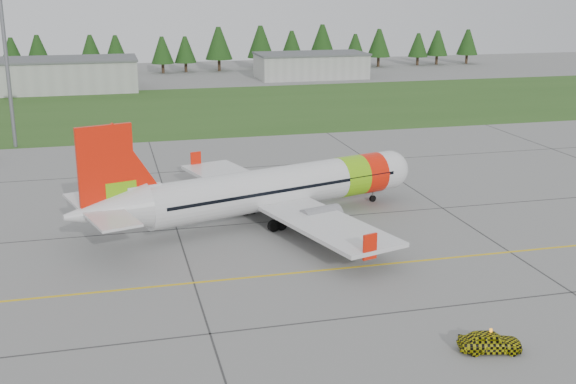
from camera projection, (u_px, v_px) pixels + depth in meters
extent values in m
plane|color=gray|center=(438.00, 308.00, 47.18)|extent=(320.00, 320.00, 0.00)
cylinder|color=silver|center=(280.00, 187.00, 64.26)|extent=(24.78, 10.70, 3.71)
sphere|color=silver|center=(389.00, 170.00, 70.38)|extent=(3.71, 3.71, 3.71)
cone|color=silver|center=(107.00, 211.00, 56.41)|extent=(7.45, 5.48, 3.71)
cube|color=black|center=(392.00, 166.00, 70.42)|extent=(2.17, 2.81, 0.53)
cylinder|color=#7AC80F|center=(349.00, 176.00, 68.02)|extent=(3.47, 4.35, 3.79)
cylinder|color=red|center=(369.00, 173.00, 69.15)|extent=(3.10, 4.24, 3.79)
cube|color=silver|center=(275.00, 199.00, 64.32)|extent=(13.80, 30.69, 0.34)
cube|color=red|center=(196.00, 161.00, 76.18)|extent=(1.14, 0.49, 1.90)
cube|color=red|center=(370.00, 247.00, 51.22)|extent=(1.14, 0.49, 1.90)
cylinder|color=gray|center=(261.00, 189.00, 69.48)|extent=(3.86, 2.90, 2.00)
cylinder|color=gray|center=(321.00, 218.00, 60.85)|extent=(3.86, 2.90, 2.00)
cube|color=red|center=(106.00, 171.00, 55.61)|extent=(4.29, 1.59, 7.24)
cube|color=#7AC80F|center=(121.00, 195.00, 56.71)|extent=(2.49, 1.10, 2.29)
cube|color=silver|center=(100.00, 209.00, 56.10)|extent=(6.08, 11.37, 0.21)
cylinder|color=slate|center=(373.00, 195.00, 70.07)|extent=(0.17, 0.17, 1.33)
cylinder|color=black|center=(373.00, 198.00, 70.16)|extent=(0.70, 0.44, 0.65)
cylinder|color=slate|center=(252.00, 204.00, 66.32)|extent=(0.21, 0.21, 1.81)
cylinder|color=black|center=(248.00, 209.00, 66.25)|extent=(1.07, 0.70, 0.99)
cylinder|color=slate|center=(281.00, 220.00, 61.92)|extent=(0.21, 0.21, 1.81)
cylinder|color=black|center=(277.00, 225.00, 61.85)|extent=(1.07, 0.70, 0.99)
imported|color=#CCC80B|center=(492.00, 323.00, 41.09)|extent=(1.53, 1.70, 3.62)
cube|color=#30561E|center=(228.00, 108.00, 123.55)|extent=(320.00, 50.00, 0.03)
cube|color=gold|center=(392.00, 263.00, 54.62)|extent=(120.00, 0.25, 0.02)
cube|color=#A8A8A3|center=(53.00, 76.00, 141.75)|extent=(32.00, 14.00, 6.00)
cube|color=#A8A8A3|center=(311.00, 66.00, 162.26)|extent=(24.00, 12.00, 5.20)
cylinder|color=slate|center=(7.00, 70.00, 90.90)|extent=(0.50, 0.50, 20.00)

